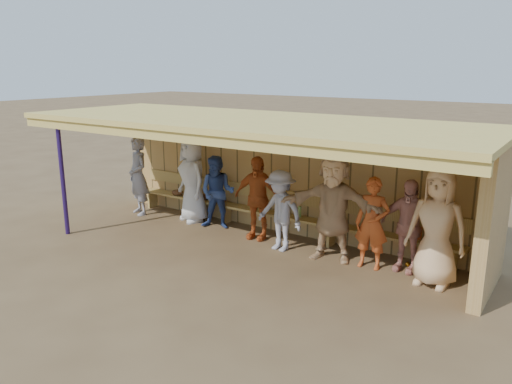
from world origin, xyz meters
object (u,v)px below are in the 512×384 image
player_c (217,192)px  player_g (372,223)px  player_f (333,207)px  player_d (257,198)px  bench (277,209)px  player_a (138,176)px  player_h (437,227)px  player_b (193,179)px  player_extra (408,226)px  player_e (280,211)px

player_c → player_g: bearing=-25.0°
player_c → player_g: (3.57, -0.24, 0.01)m
player_c → player_f: bearing=-26.6°
player_d → player_f: size_ratio=0.86×
player_g → bench: (-2.33, 0.65, -0.28)m
player_a → player_f: (5.03, -0.05, 0.07)m
player_h → player_c: bearing=178.7°
player_g → bench: 2.44m
player_a → bench: size_ratio=0.24×
player_b → player_f: player_f is taller
player_d → player_c: bearing=168.7°
player_a → player_d: player_a is taller
player_a → player_c: (2.19, 0.21, -0.13)m
player_c → player_h: player_h is taller
player_c → player_d: (1.08, -0.08, 0.06)m
player_g → player_extra: (0.55, 0.20, 0.00)m
player_b → player_g: 4.37m
player_b → bench: bearing=32.3°
player_h → player_extra: player_h is taller
player_d → player_e: 0.80m
player_b → player_d: (1.86, -0.18, -0.11)m
player_c → player_f: 2.85m
player_h → player_d: bearing=178.7°
player_f → player_e: bearing=176.4°
player_h → bench: (-3.43, 0.75, -0.43)m
player_a → player_b: 1.45m
player_g → player_h: player_h is taller
player_h → player_b: bearing=178.3°
player_e → player_h: 2.86m
player_c → player_e: bearing=-33.3°
player_h → player_extra: 0.65m
player_a → player_g: 5.77m
player_a → player_extra: size_ratio=1.14×
player_a → player_c: 2.21m
player_e → player_extra: player_extra is taller
player_e → player_f: player_f is taller
player_f → player_a: bearing=169.0°
player_a → player_b: size_ratio=0.96×
player_c → player_a: bearing=164.4°
player_c → player_extra: player_extra is taller
player_a → player_g: (5.77, -0.03, -0.12)m
player_extra → player_g: bearing=-155.7°
player_d → bench: 0.61m
player_c → bench: size_ratio=0.21×
player_b → player_f: size_ratio=0.97×
player_h → bench: size_ratio=0.25×
player_e → player_h: bearing=9.3°
player_b → player_g: (4.36, -0.33, -0.16)m
player_b → bench: (2.02, 0.32, -0.43)m
player_d → player_a: bearing=175.4°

